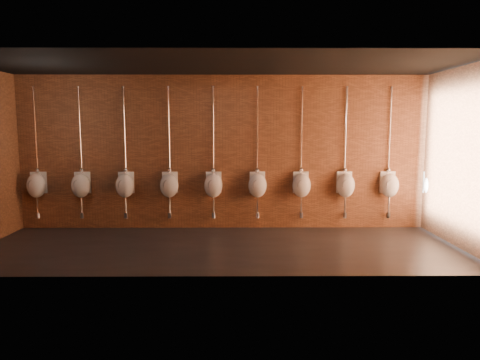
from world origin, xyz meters
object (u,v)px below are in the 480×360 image
object	(u,v)px
urinal_7	(345,185)
urinal_4	(213,185)
urinal_8	(389,185)
urinal_6	(301,185)
urinal_3	(169,185)
urinal_2	(125,185)
urinal_0	(36,185)
urinal_5	(257,185)
urinal_1	(81,185)
urinal_9	(433,185)

from	to	relation	value
urinal_7	urinal_4	bearing A→B (deg)	180.00
urinal_7	urinal_8	xyz separation A→B (m)	(0.92, 0.00, 0.00)
urinal_4	urinal_6	bearing A→B (deg)	0.00
urinal_3	urinal_8	bearing A→B (deg)	0.00
urinal_3	urinal_6	size ratio (longest dim) A/B	1.00
urinal_7	urinal_2	bearing A→B (deg)	180.00
urinal_2	urinal_8	world-z (taller)	same
urinal_3	urinal_8	distance (m)	4.59
urinal_0	urinal_4	size ratio (longest dim) A/B	1.00
urinal_5	urinal_6	size ratio (longest dim) A/B	1.00
urinal_6	urinal_1	bearing A→B (deg)	180.00
urinal_4	urinal_5	bearing A→B (deg)	0.00
urinal_5	urinal_8	bearing A→B (deg)	0.00
urinal_1	urinal_7	distance (m)	5.51
urinal_1	urinal_9	bearing A→B (deg)	0.00
urinal_2	urinal_5	distance (m)	2.75
urinal_3	urinal_6	world-z (taller)	same
urinal_4	urinal_8	distance (m)	3.67
urinal_2	urinal_5	bearing A→B (deg)	0.00
urinal_6	urinal_7	xyz separation A→B (m)	(0.92, 0.00, 0.00)
urinal_0	urinal_2	world-z (taller)	same
urinal_4	urinal_7	xyz separation A→B (m)	(2.75, 0.00, 0.00)
urinal_1	urinal_6	world-z (taller)	same
urinal_0	urinal_2	size ratio (longest dim) A/B	1.00
urinal_5	urinal_7	bearing A→B (deg)	0.00
urinal_4	urinal_9	bearing A→B (deg)	0.00
urinal_2	urinal_3	bearing A→B (deg)	0.00
urinal_3	urinal_4	distance (m)	0.92
urinal_3	urinal_5	world-z (taller)	same
urinal_6	urinal_7	size ratio (longest dim) A/B	1.00
urinal_1	urinal_9	distance (m)	7.34
urinal_4	urinal_9	world-z (taller)	same
urinal_2	urinal_8	bearing A→B (deg)	0.00
urinal_7	urinal_8	distance (m)	0.92
urinal_2	urinal_6	xyz separation A→B (m)	(3.67, 0.00, 0.00)
urinal_7	urinal_9	bearing A→B (deg)	0.00
urinal_9	urinal_7	bearing A→B (deg)	180.00
urinal_5	urinal_0	bearing A→B (deg)	180.00
urinal_6	urinal_7	world-z (taller)	same
urinal_1	urinal_4	distance (m)	2.75
urinal_4	urinal_8	bearing A→B (deg)	0.00
urinal_4	urinal_7	size ratio (longest dim) A/B	1.00
urinal_5	urinal_6	world-z (taller)	same
urinal_8	urinal_5	bearing A→B (deg)	180.00
urinal_1	urinal_3	world-z (taller)	same
urinal_0	urinal_4	world-z (taller)	same
urinal_0	urinal_7	bearing A→B (deg)	0.00
urinal_3	urinal_9	xyz separation A→B (m)	(5.51, 0.00, 0.00)
urinal_0	urinal_2	distance (m)	1.84
urinal_1	urinal_9	xyz separation A→B (m)	(7.34, 0.00, 0.00)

